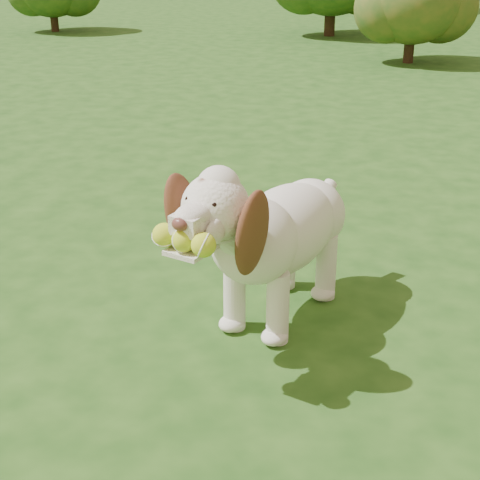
# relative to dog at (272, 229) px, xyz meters

# --- Properties ---
(ground) EXTENTS (80.00, 80.00, 0.00)m
(ground) POSITION_rel_dog_xyz_m (-0.31, 0.26, -0.44)
(ground) COLOR #1C4212
(ground) RESTS_ON ground
(dog) EXTENTS (0.67, 1.24, 0.82)m
(dog) POSITION_rel_dog_xyz_m (0.00, 0.00, 0.00)
(dog) COLOR silver
(dog) RESTS_ON ground
(shrub_c) EXTENTS (1.22, 1.22, 1.26)m
(shrub_c) POSITION_rel_dog_xyz_m (0.32, 6.78, 0.31)
(shrub_c) COLOR #382314
(shrub_c) RESTS_ON ground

